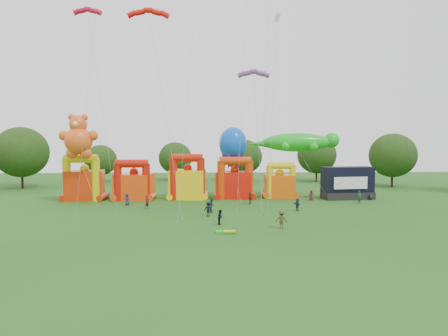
{
  "coord_description": "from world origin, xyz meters",
  "views": [
    {
      "loc": [
        0.01,
        -36.68,
        9.46
      ],
      "look_at": [
        1.91,
        18.0,
        5.63
      ],
      "focal_mm": 32.0,
      "sensor_mm": 36.0,
      "label": 1
    }
  ],
  "objects_px": {
    "spectator_0": "(127,200)",
    "gecko_kite": "(305,158)",
    "bouncy_castle_0": "(84,183)",
    "bouncy_castle_2": "(188,182)",
    "octopus_kite": "(234,153)",
    "teddy_bear_kite": "(83,157)",
    "stage_trailer": "(347,183)",
    "spectator_4": "(250,198)"
  },
  "relations": [
    {
      "from": "teddy_bear_kite",
      "to": "spectator_0",
      "type": "height_order",
      "value": "teddy_bear_kite"
    },
    {
      "from": "bouncy_castle_2",
      "to": "stage_trailer",
      "type": "bearing_deg",
      "value": -1.92
    },
    {
      "from": "bouncy_castle_0",
      "to": "octopus_kite",
      "type": "relative_size",
      "value": 0.62
    },
    {
      "from": "teddy_bear_kite",
      "to": "spectator_0",
      "type": "relative_size",
      "value": 7.98
    },
    {
      "from": "spectator_4",
      "to": "teddy_bear_kite",
      "type": "bearing_deg",
      "value": -68.15
    },
    {
      "from": "gecko_kite",
      "to": "octopus_kite",
      "type": "distance_m",
      "value": 11.63
    },
    {
      "from": "spectator_0",
      "to": "spectator_4",
      "type": "relative_size",
      "value": 0.9
    },
    {
      "from": "octopus_kite",
      "to": "spectator_0",
      "type": "relative_size",
      "value": 6.96
    },
    {
      "from": "octopus_kite",
      "to": "spectator_0",
      "type": "bearing_deg",
      "value": -155.47
    },
    {
      "from": "teddy_bear_kite",
      "to": "octopus_kite",
      "type": "xyz_separation_m",
      "value": [
        22.62,
        5.8,
        0.45
      ]
    },
    {
      "from": "teddy_bear_kite",
      "to": "spectator_0",
      "type": "distance_m",
      "value": 9.18
    },
    {
      "from": "bouncy_castle_0",
      "to": "stage_trailer",
      "type": "distance_m",
      "value": 42.07
    },
    {
      "from": "bouncy_castle_0",
      "to": "gecko_kite",
      "type": "bearing_deg",
      "value": 1.53
    },
    {
      "from": "spectator_0",
      "to": "gecko_kite",
      "type": "bearing_deg",
      "value": 31.11
    },
    {
      "from": "bouncy_castle_2",
      "to": "spectator_0",
      "type": "distance_m",
      "value": 10.65
    },
    {
      "from": "spectator_4",
      "to": "bouncy_castle_2",
      "type": "bearing_deg",
      "value": -97.05
    },
    {
      "from": "octopus_kite",
      "to": "bouncy_castle_2",
      "type": "bearing_deg",
      "value": -171.63
    },
    {
      "from": "bouncy_castle_0",
      "to": "stage_trailer",
      "type": "height_order",
      "value": "bouncy_castle_0"
    },
    {
      "from": "teddy_bear_kite",
      "to": "spectator_4",
      "type": "relative_size",
      "value": 7.21
    },
    {
      "from": "bouncy_castle_0",
      "to": "bouncy_castle_2",
      "type": "xyz_separation_m",
      "value": [
        16.28,
        0.75,
        0.01
      ]
    },
    {
      "from": "stage_trailer",
      "to": "octopus_kite",
      "type": "distance_m",
      "value": 19.05
    },
    {
      "from": "stage_trailer",
      "to": "teddy_bear_kite",
      "type": "distance_m",
      "value": 41.35
    },
    {
      "from": "bouncy_castle_2",
      "to": "gecko_kite",
      "type": "distance_m",
      "value": 19.43
    },
    {
      "from": "bouncy_castle_0",
      "to": "spectator_0",
      "type": "height_order",
      "value": "bouncy_castle_0"
    },
    {
      "from": "gecko_kite",
      "to": "octopus_kite",
      "type": "height_order",
      "value": "octopus_kite"
    },
    {
      "from": "octopus_kite",
      "to": "spectator_4",
      "type": "relative_size",
      "value": 6.28
    },
    {
      "from": "bouncy_castle_0",
      "to": "gecko_kite",
      "type": "relative_size",
      "value": 0.48
    },
    {
      "from": "gecko_kite",
      "to": "octopus_kite",
      "type": "relative_size",
      "value": 1.3
    },
    {
      "from": "stage_trailer",
      "to": "gecko_kite",
      "type": "xyz_separation_m",
      "value": [
        -6.75,
        1.06,
        4.12
      ]
    },
    {
      "from": "bouncy_castle_2",
      "to": "octopus_kite",
      "type": "height_order",
      "value": "octopus_kite"
    },
    {
      "from": "bouncy_castle_0",
      "to": "spectator_4",
      "type": "xyz_separation_m",
      "value": [
        25.78,
        -5.09,
        -1.82
      ]
    },
    {
      "from": "bouncy_castle_0",
      "to": "bouncy_castle_2",
      "type": "bearing_deg",
      "value": 2.63
    },
    {
      "from": "teddy_bear_kite",
      "to": "spectator_0",
      "type": "bearing_deg",
      "value": -12.45
    },
    {
      "from": "bouncy_castle_2",
      "to": "stage_trailer",
      "type": "distance_m",
      "value": 25.8
    },
    {
      "from": "gecko_kite",
      "to": "octopus_kite",
      "type": "xyz_separation_m",
      "value": [
        -11.57,
        0.9,
        0.77
      ]
    },
    {
      "from": "stage_trailer",
      "to": "teddy_bear_kite",
      "type": "bearing_deg",
      "value": -174.65
    },
    {
      "from": "stage_trailer",
      "to": "spectator_4",
      "type": "height_order",
      "value": "stage_trailer"
    },
    {
      "from": "teddy_bear_kite",
      "to": "gecko_kite",
      "type": "relative_size",
      "value": 0.89
    },
    {
      "from": "stage_trailer",
      "to": "gecko_kite",
      "type": "relative_size",
      "value": 0.56
    },
    {
      "from": "bouncy_castle_2",
      "to": "gecko_kite",
      "type": "xyz_separation_m",
      "value": [
        19.04,
        0.2,
        3.87
      ]
    },
    {
      "from": "stage_trailer",
      "to": "teddy_bear_kite",
      "type": "xyz_separation_m",
      "value": [
        -40.94,
        -3.83,
        4.44
      ]
    },
    {
      "from": "stage_trailer",
      "to": "gecko_kite",
      "type": "distance_m",
      "value": 7.98
    }
  ]
}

